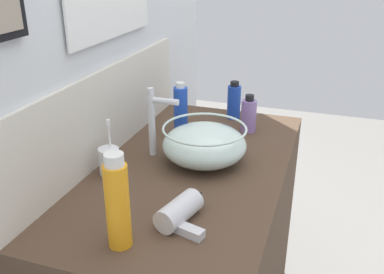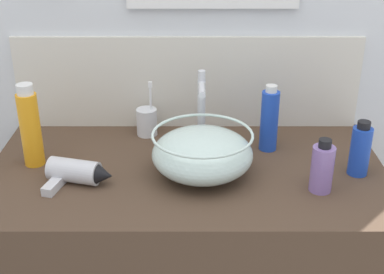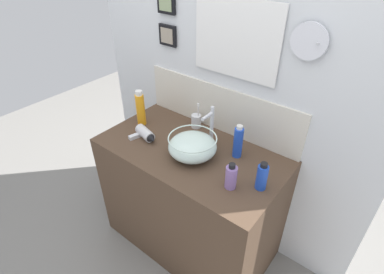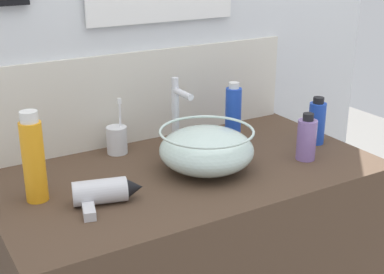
{
  "view_description": "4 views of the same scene",
  "coord_description": "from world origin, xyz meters",
  "px_view_note": "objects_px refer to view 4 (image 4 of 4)",
  "views": [
    {
      "loc": [
        -1.19,
        -0.41,
        1.5
      ],
      "look_at": [
        0.01,
        0.0,
        0.94
      ],
      "focal_mm": 40.0,
      "sensor_mm": 36.0,
      "label": 1
    },
    {
      "loc": [
        0.01,
        -1.34,
        1.59
      ],
      "look_at": [
        0.01,
        0.0,
        0.94
      ],
      "focal_mm": 50.0,
      "sensor_mm": 36.0,
      "label": 2
    },
    {
      "loc": [
        0.89,
        -1.12,
        1.92
      ],
      "look_at": [
        0.01,
        0.0,
        0.94
      ],
      "focal_mm": 28.0,
      "sensor_mm": 36.0,
      "label": 3
    },
    {
      "loc": [
        -0.74,
        -1.27,
        1.49
      ],
      "look_at": [
        0.01,
        0.0,
        0.94
      ],
      "focal_mm": 50.0,
      "sensor_mm": 36.0,
      "label": 4
    }
  ],
  "objects_px": {
    "soap_dispenser": "(33,159)",
    "lotion_bottle": "(317,122)",
    "toothbrush_cup": "(117,140)",
    "spray_bottle": "(307,139)",
    "hair_drier": "(105,192)",
    "glass_bowl_sink": "(206,149)",
    "faucet": "(177,111)",
    "shampoo_bottle": "(233,114)"
  },
  "relations": [
    {
      "from": "hair_drier",
      "to": "toothbrush_cup",
      "type": "bearing_deg",
      "value": 61.82
    },
    {
      "from": "toothbrush_cup",
      "to": "lotion_bottle",
      "type": "xyz_separation_m",
      "value": [
        0.61,
        -0.26,
        0.03
      ]
    },
    {
      "from": "soap_dispenser",
      "to": "lotion_bottle",
      "type": "relative_size",
      "value": 1.53
    },
    {
      "from": "shampoo_bottle",
      "to": "spray_bottle",
      "type": "height_order",
      "value": "shampoo_bottle"
    },
    {
      "from": "toothbrush_cup",
      "to": "shampoo_bottle",
      "type": "xyz_separation_m",
      "value": [
        0.38,
        -0.1,
        0.05
      ]
    },
    {
      "from": "shampoo_bottle",
      "to": "glass_bowl_sink",
      "type": "bearing_deg",
      "value": -142.16
    },
    {
      "from": "hair_drier",
      "to": "lotion_bottle",
      "type": "bearing_deg",
      "value": 3.78
    },
    {
      "from": "glass_bowl_sink",
      "to": "lotion_bottle",
      "type": "relative_size",
      "value": 1.75
    },
    {
      "from": "toothbrush_cup",
      "to": "spray_bottle",
      "type": "distance_m",
      "value": 0.6
    },
    {
      "from": "toothbrush_cup",
      "to": "soap_dispenser",
      "type": "height_order",
      "value": "soap_dispenser"
    },
    {
      "from": "toothbrush_cup",
      "to": "soap_dispenser",
      "type": "xyz_separation_m",
      "value": [
        -0.31,
        -0.2,
        0.07
      ]
    },
    {
      "from": "soap_dispenser",
      "to": "spray_bottle",
      "type": "bearing_deg",
      "value": -10.41
    },
    {
      "from": "soap_dispenser",
      "to": "shampoo_bottle",
      "type": "distance_m",
      "value": 0.7
    },
    {
      "from": "soap_dispenser",
      "to": "lotion_bottle",
      "type": "distance_m",
      "value": 0.92
    },
    {
      "from": "lotion_bottle",
      "to": "shampoo_bottle",
      "type": "bearing_deg",
      "value": 146.58
    },
    {
      "from": "faucet",
      "to": "spray_bottle",
      "type": "bearing_deg",
      "value": -39.89
    },
    {
      "from": "glass_bowl_sink",
      "to": "toothbrush_cup",
      "type": "xyz_separation_m",
      "value": [
        -0.17,
        0.26,
        -0.02
      ]
    },
    {
      "from": "soap_dispenser",
      "to": "shampoo_bottle",
      "type": "bearing_deg",
      "value": 7.9
    },
    {
      "from": "shampoo_bottle",
      "to": "lotion_bottle",
      "type": "distance_m",
      "value": 0.28
    },
    {
      "from": "soap_dispenser",
      "to": "glass_bowl_sink",
      "type": "bearing_deg",
      "value": -7.34
    },
    {
      "from": "faucet",
      "to": "spray_bottle",
      "type": "distance_m",
      "value": 0.41
    },
    {
      "from": "glass_bowl_sink",
      "to": "faucet",
      "type": "xyz_separation_m",
      "value": [
        0.0,
        0.18,
        0.07
      ]
    },
    {
      "from": "toothbrush_cup",
      "to": "soap_dispenser",
      "type": "relative_size",
      "value": 0.74
    },
    {
      "from": "faucet",
      "to": "shampoo_bottle",
      "type": "distance_m",
      "value": 0.21
    },
    {
      "from": "lotion_bottle",
      "to": "faucet",
      "type": "bearing_deg",
      "value": 158.47
    },
    {
      "from": "soap_dispenser",
      "to": "lotion_bottle",
      "type": "height_order",
      "value": "soap_dispenser"
    },
    {
      "from": "faucet",
      "to": "lotion_bottle",
      "type": "xyz_separation_m",
      "value": [
        0.44,
        -0.17,
        -0.06
      ]
    },
    {
      "from": "spray_bottle",
      "to": "faucet",
      "type": "bearing_deg",
      "value": 140.11
    },
    {
      "from": "shampoo_bottle",
      "to": "spray_bottle",
      "type": "bearing_deg",
      "value": -65.86
    },
    {
      "from": "toothbrush_cup",
      "to": "spray_bottle",
      "type": "xyz_separation_m",
      "value": [
        0.49,
        -0.35,
        0.02
      ]
    },
    {
      "from": "shampoo_bottle",
      "to": "lotion_bottle",
      "type": "bearing_deg",
      "value": -33.42
    },
    {
      "from": "glass_bowl_sink",
      "to": "spray_bottle",
      "type": "relative_size",
      "value": 1.88
    },
    {
      "from": "toothbrush_cup",
      "to": "lotion_bottle",
      "type": "bearing_deg",
      "value": -22.81
    },
    {
      "from": "hair_drier",
      "to": "soap_dispenser",
      "type": "bearing_deg",
      "value": 143.47
    },
    {
      "from": "toothbrush_cup",
      "to": "lotion_bottle",
      "type": "relative_size",
      "value": 1.13
    },
    {
      "from": "faucet",
      "to": "hair_drier",
      "type": "height_order",
      "value": "faucet"
    },
    {
      "from": "toothbrush_cup",
      "to": "soap_dispenser",
      "type": "bearing_deg",
      "value": -147.5
    },
    {
      "from": "hair_drier",
      "to": "soap_dispenser",
      "type": "relative_size",
      "value": 0.78
    },
    {
      "from": "glass_bowl_sink",
      "to": "hair_drier",
      "type": "bearing_deg",
      "value": -172.2
    },
    {
      "from": "soap_dispenser",
      "to": "spray_bottle",
      "type": "distance_m",
      "value": 0.81
    },
    {
      "from": "hair_drier",
      "to": "lotion_bottle",
      "type": "relative_size",
      "value": 1.2
    },
    {
      "from": "toothbrush_cup",
      "to": "lotion_bottle",
      "type": "distance_m",
      "value": 0.66
    }
  ]
}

